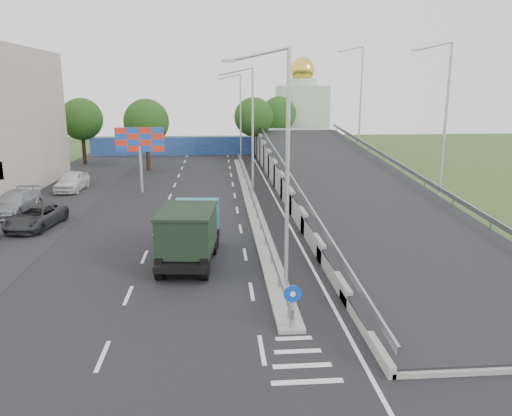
{
  "coord_description": "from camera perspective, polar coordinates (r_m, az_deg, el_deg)",
  "views": [
    {
      "loc": [
        -2.6,
        -14.25,
        8.67
      ],
      "look_at": [
        -0.49,
        12.53,
        2.2
      ],
      "focal_mm": 35.0,
      "sensor_mm": 36.0,
      "label": 1
    }
  ],
  "objects": [
    {
      "name": "sign_bollard",
      "position": [
        18.3,
        4.16,
        -11.17
      ],
      "size": [
        0.64,
        0.23,
        1.67
      ],
      "color": "black",
      "rests_on": "median"
    },
    {
      "name": "tree_median_far",
      "position": [
        62.51,
        -0.27,
        10.35
      ],
      "size": [
        4.8,
        4.8,
        7.6
      ],
      "color": "black",
      "rests_on": "ground"
    },
    {
      "name": "overpass_ramp",
      "position": [
        40.16,
        10.16,
        3.41
      ],
      "size": [
        10.0,
        50.0,
        3.5
      ],
      "color": "gray",
      "rests_on": "ground"
    },
    {
      "name": "lamp_post_near",
      "position": [
        20.63,
        3.1,
        5.55
      ],
      "size": [
        2.74,
        0.18,
        10.08
      ],
      "color": "#B2B5B7",
      "rests_on": "median"
    },
    {
      "name": "road_surface",
      "position": [
        35.33,
        -5.01,
        -0.71
      ],
      "size": [
        26.0,
        90.0,
        0.04
      ],
      "primitive_type": "cube",
      "color": "black",
      "rests_on": "ground"
    },
    {
      "name": "lamp_post_mid",
      "position": [
        40.44,
        -0.65,
        9.49
      ],
      "size": [
        2.74,
        0.18,
        10.08
      ],
      "color": "#B2B5B7",
      "rests_on": "median"
    },
    {
      "name": "church",
      "position": [
        75.38,
        5.23,
        10.94
      ],
      "size": [
        7.0,
        7.0,
        13.8
      ],
      "color": "#B2CCAD",
      "rests_on": "ground"
    },
    {
      "name": "lamp_post_far",
      "position": [
        60.37,
        -1.95,
        10.83
      ],
      "size": [
        2.74,
        0.18,
        10.08
      ],
      "color": "#B2B5B7",
      "rests_on": "median"
    },
    {
      "name": "parking_strip",
      "position": [
        37.78,
        -25.13,
        -1.03
      ],
      "size": [
        8.0,
        90.0,
        0.05
      ],
      "primitive_type": "cube",
      "color": "black",
      "rests_on": "ground"
    },
    {
      "name": "billboard",
      "position": [
        42.96,
        -13.15,
        7.21
      ],
      "size": [
        4.0,
        0.24,
        5.5
      ],
      "color": "#B2B5B7",
      "rests_on": "ground"
    },
    {
      "name": "tree_left_mid",
      "position": [
        54.86,
        -12.42,
        9.59
      ],
      "size": [
        4.8,
        4.8,
        7.6
      ],
      "color": "black",
      "rests_on": "ground"
    },
    {
      "name": "parked_car_d",
      "position": [
        39.04,
        -25.86,
        0.53
      ],
      "size": [
        2.63,
        5.61,
        1.58
      ],
      "primitive_type": "imported",
      "rotation": [
        0.0,
        0.0,
        -0.08
      ],
      "color": "gray",
      "rests_on": "ground"
    },
    {
      "name": "parked_car_e",
      "position": [
        45.96,
        -20.3,
        2.89
      ],
      "size": [
        2.2,
        5.01,
        1.68
      ],
      "primitive_type": "imported",
      "rotation": [
        0.0,
        0.0,
        -0.04
      ],
      "color": "silver",
      "rests_on": "ground"
    },
    {
      "name": "parked_car_c",
      "position": [
        34.55,
        -23.86,
        -0.97
      ],
      "size": [
        3.1,
        5.35,
        1.4
      ],
      "primitive_type": "imported",
      "rotation": [
        0.0,
        0.0,
        -0.16
      ],
      "color": "#2A2B2F",
      "rests_on": "ground"
    },
    {
      "name": "dump_truck",
      "position": [
        25.59,
        -7.54,
        -2.57
      ],
      "size": [
        3.09,
        6.84,
        2.93
      ],
      "rotation": [
        0.0,
        0.0,
        -0.1
      ],
      "color": "black",
      "rests_on": "ground"
    },
    {
      "name": "tree_ramp_far",
      "position": [
        69.86,
        2.63,
        10.67
      ],
      "size": [
        4.8,
        4.8,
        7.6
      ],
      "color": "black",
      "rests_on": "ground"
    },
    {
      "name": "blue_wall",
      "position": [
        66.68,
        -5.71,
        7.05
      ],
      "size": [
        30.0,
        0.5,
        2.4
      ],
      "primitive_type": "cube",
      "color": "navy",
      "rests_on": "ground"
    },
    {
      "name": "ground",
      "position": [
        16.88,
        5.25,
        -17.43
      ],
      "size": [
        160.0,
        160.0,
        0.0
      ],
      "primitive_type": "plane",
      "color": "#2D4C1E",
      "rests_on": "ground"
    },
    {
      "name": "median",
      "position": [
        39.28,
        -0.6,
        0.95
      ],
      "size": [
        1.0,
        44.0,
        0.2
      ],
      "primitive_type": "cube",
      "color": "gray",
      "rests_on": "ground"
    },
    {
      "name": "median_guardrail",
      "position": [
        39.14,
        -0.6,
        1.87
      ],
      "size": [
        0.09,
        44.0,
        0.71
      ],
      "color": "gray",
      "rests_on": "median"
    },
    {
      "name": "tree_left_far",
      "position": [
        61.31,
        -19.31,
        9.54
      ],
      "size": [
        4.8,
        4.8,
        7.6
      ],
      "color": "black",
      "rests_on": "ground"
    }
  ]
}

